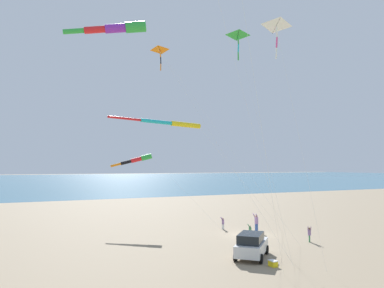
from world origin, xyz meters
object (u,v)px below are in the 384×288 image
at_px(person_adult_flyer, 256,222).
at_px(kite_delta_purple_drifting, 238,36).
at_px(kite_delta_long_streamer_left, 276,26).
at_px(kite_windsock_blue_topmost, 170,123).
at_px(person_bystander_far, 250,230).
at_px(parked_car, 251,245).
at_px(kite_windsock_long_streamer_right, 137,160).
at_px(person_child_grey_jacket, 309,233).
at_px(kite_delta_teal_far_right, 160,51).
at_px(person_child_green_jacket, 223,223).
at_px(cooler_box, 273,263).
at_px(kite_windsock_green_low_center, 117,28).

height_order(person_adult_flyer, kite_delta_purple_drifting, kite_delta_purple_drifting).
distance_m(kite_delta_long_streamer_left, kite_windsock_blue_topmost, 10.56).
distance_m(person_adult_flyer, kite_delta_long_streamer_left, 21.54).
bearing_deg(person_bystander_far, kite_delta_long_streamer_left, -25.42).
distance_m(parked_car, kite_windsock_long_streamer_right, 19.75).
distance_m(person_child_grey_jacket, kite_delta_purple_drifting, 18.67).
height_order(person_adult_flyer, kite_delta_teal_far_right, kite_delta_teal_far_right).
xyz_separation_m(person_child_grey_jacket, kite_windsock_long_streamer_right, (-15.71, -11.69, 6.88)).
xyz_separation_m(parked_car, person_bystander_far, (-6.41, 4.13, -0.24)).
bearing_deg(person_bystander_far, kite_delta_purple_drifting, -41.90).
bearing_deg(kite_delta_purple_drifting, person_child_green_jacket, 158.26).
bearing_deg(person_child_grey_jacket, kite_delta_purple_drifting, -86.94).
bearing_deg(cooler_box, kite_delta_long_streamer_left, -28.40).
relative_size(cooler_box, kite_windsock_long_streamer_right, 0.06).
height_order(cooler_box, kite_delta_long_streamer_left, kite_delta_long_streamer_left).
bearing_deg(person_bystander_far, person_adult_flyer, 134.73).
relative_size(person_child_grey_jacket, kite_windsock_blue_topmost, 0.08).
distance_m(cooler_box, kite_delta_teal_far_right, 20.62).
distance_m(parked_car, cooler_box, 2.70).
distance_m(kite_windsock_long_streamer_right, kite_windsock_green_low_center, 17.08).
distance_m(person_child_grey_jacket, kite_windsock_green_low_center, 24.63).
height_order(person_adult_flyer, person_child_green_jacket, person_adult_flyer).
bearing_deg(kite_delta_teal_far_right, parked_car, 31.48).
xyz_separation_m(kite_delta_purple_drifting, kite_windsock_green_low_center, (-3.84, -9.30, 0.50)).
xyz_separation_m(kite_delta_long_streamer_left, kite_delta_teal_far_right, (-12.59, -3.39, 1.72)).
bearing_deg(parked_car, person_adult_flyer, 143.46).
relative_size(parked_car, person_bystander_far, 3.37).
distance_m(person_child_grey_jacket, person_bystander_far, 5.45).
bearing_deg(cooler_box, kite_delta_purple_drifting, 177.18).
height_order(person_child_grey_jacket, kite_windsock_green_low_center, kite_windsock_green_low_center).
relative_size(kite_delta_long_streamer_left, kite_delta_teal_far_right, 0.91).
relative_size(parked_car, person_child_green_jacket, 3.28).
height_order(parked_car, person_child_green_jacket, parked_car).
height_order(person_adult_flyer, kite_windsock_long_streamer_right, kite_windsock_long_streamer_right).
height_order(kite_windsock_long_streamer_right, kite_delta_long_streamer_left, kite_delta_long_streamer_left).
height_order(parked_car, kite_delta_teal_far_right, kite_delta_teal_far_right).
distance_m(person_adult_flyer, kite_windsock_long_streamer_right, 15.44).
bearing_deg(kite_delta_long_streamer_left, kite_windsock_blue_topmost, -152.54).
height_order(person_adult_flyer, kite_windsock_green_low_center, kite_windsock_green_low_center).
bearing_deg(kite_windsock_green_low_center, person_child_green_jacket, 112.97).
distance_m(person_child_green_jacket, kite_windsock_green_low_center, 22.56).
xyz_separation_m(person_child_grey_jacket, kite_delta_purple_drifting, (0.41, -7.67, 17.01)).
relative_size(person_child_grey_jacket, kite_delta_purple_drifting, 0.08).
height_order(cooler_box, kite_delta_purple_drifting, kite_delta_purple_drifting).
bearing_deg(kite_delta_long_streamer_left, kite_windsock_long_streamer_right, -173.83).
height_order(person_bystander_far, kite_windsock_green_low_center, kite_windsock_green_low_center).
bearing_deg(person_bystander_far, person_child_green_jacket, -178.17).
xyz_separation_m(cooler_box, person_adult_flyer, (-11.31, 6.45, 0.85)).
bearing_deg(person_child_green_jacket, kite_windsock_green_low_center, -67.03).
xyz_separation_m(person_child_green_jacket, kite_windsock_long_streamer_right, (-6.76, -7.75, 6.94)).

